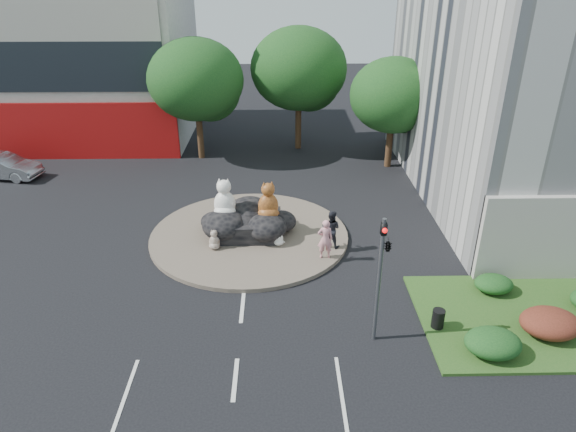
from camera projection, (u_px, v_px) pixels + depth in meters
The scene contains 21 objects.
ground at pixel (235, 380), 17.21m from camera, with size 120.00×120.00×0.00m, color black.
roundabout_island at pixel (249, 235), 26.12m from camera, with size 10.00×10.00×0.20m, color brown.
rock_plinth at pixel (249, 226), 25.88m from camera, with size 3.20×2.60×0.90m, color black, non-canonical shape.
shophouse_block at pixel (22, 56), 39.16m from camera, with size 25.20×12.30×17.40m.
grass_verge at pixel (547, 318), 20.08m from camera, with size 10.00×6.00×0.12m, color #1F4C19.
tree_left at pixel (197, 83), 34.58m from camera, with size 6.46×6.46×8.27m.
tree_mid at pixel (300, 73), 36.36m from camera, with size 6.84×6.84×8.76m.
tree_right at pixel (394, 99), 33.29m from camera, with size 5.70×5.70×7.30m.
hedge_near_green at pixel (493, 343), 18.01m from camera, with size 2.00×1.60×0.90m, color #133D18.
hedge_red at pixel (550, 323), 18.93m from camera, with size 2.20×1.76×0.99m, color #4C2114.
hedge_back_green at pixel (494, 284), 21.48m from camera, with size 1.60×1.28×0.72m, color #133D18.
traffic_light at pixel (384, 255), 17.48m from camera, with size 0.44×1.24×5.00m.
street_lamp at pixel (535, 165), 22.58m from camera, with size 2.34×0.22×8.06m.
cat_white at pixel (224, 198), 25.32m from camera, with size 1.25×1.08×2.08m, color white, non-canonical shape.
cat_tabby at pixel (268, 200), 25.25m from camera, with size 1.17×1.01×1.95m, color #CB5E2A, non-canonical shape.
kitten_calico at pixel (214, 239), 24.53m from camera, with size 0.60×0.52×1.00m, color beige, non-canonical shape.
kitten_white at pixel (279, 236), 24.86m from camera, with size 0.54×0.47×0.90m, color silver, non-canonical shape.
pedestrian_pink at pixel (325, 239), 23.55m from camera, with size 0.71×0.46×1.94m, color pink.
pedestrian_dark at pixel (331, 229), 24.49m from camera, with size 0.92×0.71×1.88m, color #21222A.
parked_car at pixel (3, 166), 33.00m from camera, with size 1.67×4.78×1.57m, color #9A9DA1.
litter_bin at pixel (438, 319), 19.36m from camera, with size 0.47×0.47×0.75m, color black.
Camera 1 is at (1.52, -13.02, 12.56)m, focal length 32.00 mm.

